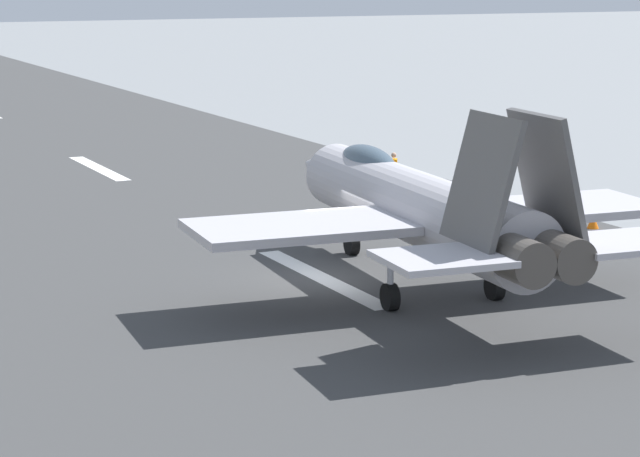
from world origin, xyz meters
TOP-DOWN VIEW (x-y plane):
  - ground_plane at (0.00, 0.00)m, footprint 400.00×400.00m
  - runway_strip at (-0.02, 0.00)m, footprint 240.00×26.00m
  - fighter_jet at (-1.89, -1.84)m, footprint 17.41×13.91m
  - crew_person at (12.63, -9.29)m, footprint 0.61×0.47m
  - marker_cone_mid at (2.82, -11.99)m, footprint 0.44×0.44m

SIDE VIEW (x-z plane):
  - ground_plane at x=0.00m, z-range 0.00..0.00m
  - runway_strip at x=-0.02m, z-range 0.00..0.02m
  - marker_cone_mid at x=2.82m, z-range 0.00..0.55m
  - crew_person at x=12.63m, z-range 0.00..1.67m
  - fighter_jet at x=-1.89m, z-range -0.35..5.35m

